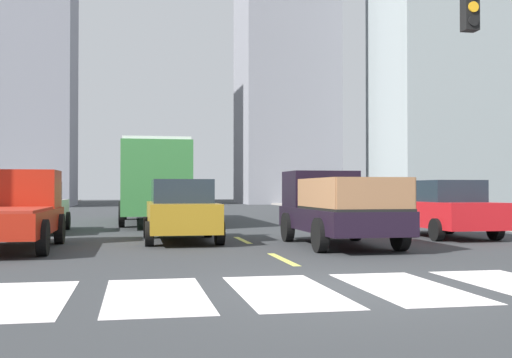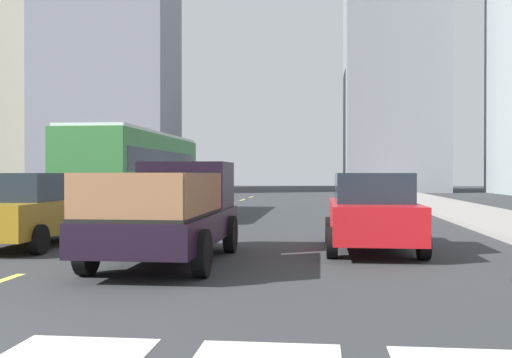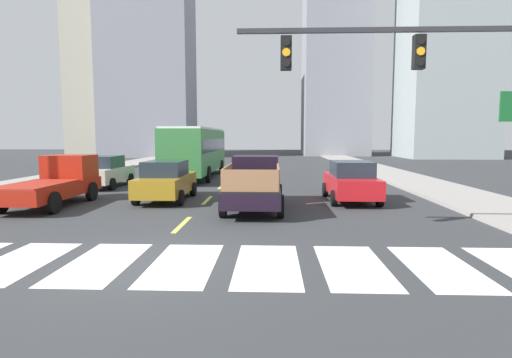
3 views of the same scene
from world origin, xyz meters
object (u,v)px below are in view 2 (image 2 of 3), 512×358
(sedan_near_right, at_px, (372,212))
(city_bus, at_px, (137,168))
(sedan_near_left, at_px, (29,210))
(pickup_stakebed, at_px, (173,212))

(sedan_near_right, bearing_deg, city_bus, 132.93)
(sedan_near_left, bearing_deg, pickup_stakebed, -22.98)
(pickup_stakebed, relative_size, sedan_near_right, 1.18)
(city_bus, bearing_deg, sedan_near_left, -86.18)
(pickup_stakebed, height_order, sedan_near_right, pickup_stakebed)
(sedan_near_left, bearing_deg, sedan_near_right, 1.10)
(sedan_near_right, bearing_deg, pickup_stakebed, -154.05)
(city_bus, xyz_separation_m, sedan_near_left, (0.51, -9.91, -1.09))
(pickup_stakebed, xyz_separation_m, sedan_near_left, (-3.88, 1.67, -0.08))
(pickup_stakebed, relative_size, city_bus, 0.48)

